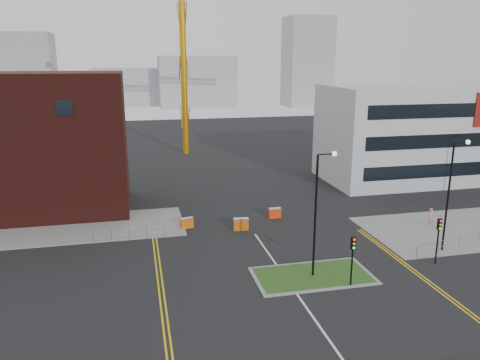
% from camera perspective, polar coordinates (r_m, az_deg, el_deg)
% --- Properties ---
extents(ground, '(200.00, 200.00, 0.00)m').
position_cam_1_polar(ground, '(27.89, 11.09, -18.98)').
color(ground, black).
rests_on(ground, ground).
extents(pavement_left, '(28.00, 8.00, 0.12)m').
position_cam_1_polar(pavement_left, '(46.80, -24.43, -5.75)').
color(pavement_left, slate).
rests_on(pavement_left, ground).
extents(island_kerb, '(8.60, 4.60, 0.08)m').
position_cam_1_polar(island_kerb, '(34.95, 8.86, -11.46)').
color(island_kerb, slate).
rests_on(island_kerb, ground).
extents(grass_island, '(8.00, 4.00, 0.12)m').
position_cam_1_polar(grass_island, '(34.94, 8.86, -11.43)').
color(grass_island, '#264717').
rests_on(grass_island, ground).
extents(brick_building, '(24.20, 10.07, 14.24)m').
position_cam_1_polar(brick_building, '(51.48, -27.18, 3.56)').
color(brick_building, '#3E130F').
rests_on(brick_building, ground).
extents(office_block, '(25.00, 12.20, 12.00)m').
position_cam_1_polar(office_block, '(64.76, 21.33, 5.39)').
color(office_block, '#B4B7B9').
rests_on(office_block, ground).
extents(streetlamp_island, '(1.46, 0.36, 9.18)m').
position_cam_1_polar(streetlamp_island, '(33.04, 9.57, -3.01)').
color(streetlamp_island, black).
rests_on(streetlamp_island, ground).
extents(streetlamp_right_near, '(1.46, 0.36, 9.18)m').
position_cam_1_polar(streetlamp_right_near, '(40.59, 24.39, -0.81)').
color(streetlamp_right_near, black).
rests_on(streetlamp_right_near, ground).
extents(traffic_light_island, '(0.28, 0.33, 3.65)m').
position_cam_1_polar(traffic_light_island, '(33.00, 13.59, -8.52)').
color(traffic_light_island, black).
rests_on(traffic_light_island, ground).
extents(traffic_light_right, '(0.28, 0.33, 3.65)m').
position_cam_1_polar(traffic_light_right, '(38.58, 23.06, -5.88)').
color(traffic_light_right, black).
rests_on(traffic_light_right, ground).
extents(railing_left, '(6.05, 0.05, 1.10)m').
position_cam_1_polar(railing_left, '(41.72, -13.38, -6.21)').
color(railing_left, gray).
rests_on(railing_left, ground).
extents(centre_line, '(0.15, 30.00, 0.01)m').
position_cam_1_polar(centre_line, '(29.43, 9.48, -16.93)').
color(centre_line, silver).
rests_on(centre_line, ground).
extents(yellow_left_a, '(0.12, 24.00, 0.01)m').
position_cam_1_polar(yellow_left_a, '(34.66, -10.01, -11.81)').
color(yellow_left_a, gold).
rests_on(yellow_left_a, ground).
extents(yellow_left_b, '(0.12, 24.00, 0.01)m').
position_cam_1_polar(yellow_left_b, '(34.67, -9.51, -11.78)').
color(yellow_left_b, gold).
rests_on(yellow_left_b, ground).
extents(yellow_right_a, '(0.12, 20.00, 0.01)m').
position_cam_1_polar(yellow_right_a, '(36.68, 21.22, -11.09)').
color(yellow_right_a, gold).
rests_on(yellow_right_a, ground).
extents(yellow_right_b, '(0.12, 20.00, 0.01)m').
position_cam_1_polar(yellow_right_b, '(36.84, 21.62, -11.02)').
color(yellow_right_b, gold).
rests_on(yellow_right_b, ground).
extents(skyline_a, '(18.00, 12.00, 22.00)m').
position_cam_1_polar(skyline_a, '(144.31, -25.22, 11.59)').
color(skyline_a, gray).
rests_on(skyline_a, ground).
extents(skyline_b, '(24.00, 12.00, 16.00)m').
position_cam_1_polar(skyline_b, '(152.56, -5.24, 11.85)').
color(skyline_b, gray).
rests_on(skyline_b, ground).
extents(skyline_c, '(14.00, 12.00, 28.00)m').
position_cam_1_polar(skyline_c, '(156.07, 8.20, 14.03)').
color(skyline_c, gray).
rests_on(skyline_c, ground).
extents(skyline_d, '(30.00, 12.00, 12.00)m').
position_cam_1_polar(skyline_d, '(161.36, -12.17, 11.03)').
color(skyline_d, gray).
rests_on(skyline_d, ground).
extents(pedestrian, '(0.67, 0.45, 1.79)m').
position_cam_1_polar(pedestrian, '(47.23, 22.26, -4.26)').
color(pedestrian, '#C17D89').
rests_on(pedestrian, ground).
extents(barrier_left, '(1.25, 0.69, 1.00)m').
position_cam_1_polar(barrier_left, '(43.74, -6.50, -5.19)').
color(barrier_left, '#DC5A0C').
rests_on(barrier_left, ground).
extents(barrier_mid, '(1.24, 0.45, 1.04)m').
position_cam_1_polar(barrier_mid, '(46.28, 4.27, -3.98)').
color(barrier_mid, red).
rests_on(barrier_mid, ground).
extents(barrier_right, '(1.39, 0.55, 1.14)m').
position_cam_1_polar(barrier_right, '(42.98, 0.12, -5.34)').
color(barrier_right, '#C7560B').
rests_on(barrier_right, ground).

